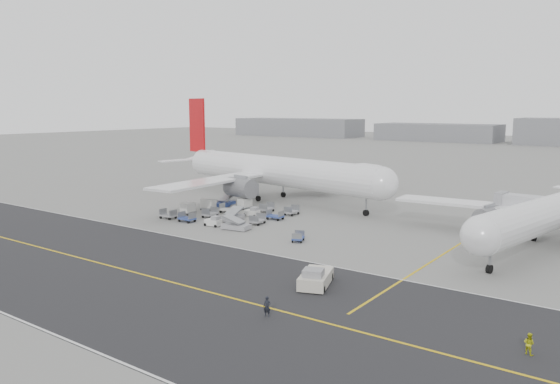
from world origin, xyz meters
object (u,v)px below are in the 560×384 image
Objects in this scene: airliner_a at (272,170)px; pushback_tug at (316,278)px; airliner_b at (556,211)px; ground_crew_a at (267,307)px; ground_crew_b at (529,344)px; jet_bridge at (554,210)px.

pushback_tug is (37.80, -43.17, -5.28)m from airliner_a.
airliner_b is (55.70, -7.93, -1.30)m from airliner_a.
ground_crew_a reaches higher than ground_crew_b.
pushback_tug is at bearing -128.17° from airliner_a.
jet_bridge is 8.79× the size of ground_crew_a.
ground_crew_a is at bearing -133.31° from airliner_a.
jet_bridge is at bearing 46.53° from pushback_tug.
airliner_b is at bearing -87.48° from airliner_a.
airliner_b is at bearing 49.69° from ground_crew_a.
pushback_tug is 10.15m from ground_crew_a.
pushback_tug is 22.93m from ground_crew_b.
pushback_tug reaches higher than ground_crew_a.
airliner_b is 25.25× the size of ground_crew_a.
airliner_b is 2.87× the size of jet_bridge.
jet_bridge is (-0.75, 3.30, -0.47)m from airliner_b.
ground_crew_a is 1.09× the size of ground_crew_b.
ground_crew_b is (5.37, -42.90, -3.55)m from jet_bridge.
airliner_a is at bearing 106.20° from ground_crew_a.
airliner_b is 39.72m from pushback_tug.
airliner_b reaches higher than pushback_tug.
airliner_b is 48.55m from ground_crew_a.
jet_bridge is at bearing 51.77° from ground_crew_a.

